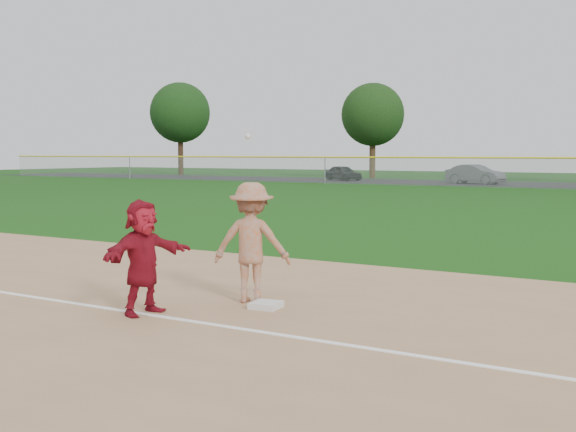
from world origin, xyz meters
The scene contains 9 objects.
ground centered at (0.00, 0.00, 0.00)m, with size 160.00×160.00×0.00m, color #13450D.
foul_line centered at (0.00, -0.80, 0.03)m, with size 60.00×0.10×0.01m, color white.
first_base centered at (0.26, 0.44, 0.07)m, with size 0.41×0.41×0.09m, color silver.
base_runner centered at (-1.03, -0.78, 0.84)m, with size 1.52×0.49×1.64m, color maroon.
car_left centered at (-21.45, 45.89, 0.64)m, with size 1.50×3.73×1.27m, color black.
car_mid centered at (-9.98, 45.13, 0.73)m, with size 1.53×4.38×1.44m, color #54575C.
first_base_play centered at (-0.18, 0.73, 0.94)m, with size 1.36×1.08×2.58m.
tree_0 centered at (-44.00, 52.00, 6.59)m, with size 6.40×6.40×9.81m.
tree_1 centered at (-22.00, 53.00, 5.83)m, with size 5.80×5.80×8.75m.
Camera 1 is at (5.98, -8.38, 2.31)m, focal length 45.00 mm.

